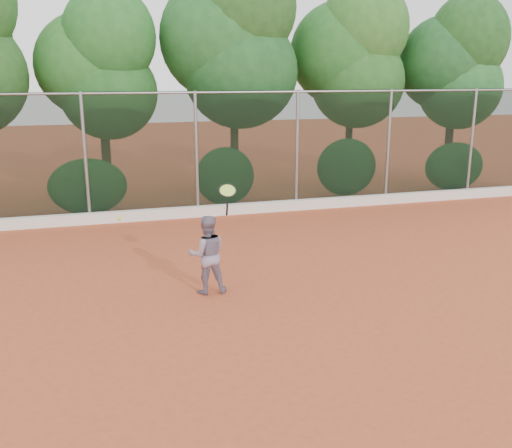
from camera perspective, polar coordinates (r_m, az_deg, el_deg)
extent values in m
plane|color=#B34B2A|center=(10.05, 1.61, -8.32)|extent=(80.00, 80.00, 0.00)
cube|color=silver|center=(16.32, -5.70, 1.27)|extent=(24.00, 0.20, 0.30)
imported|color=gray|center=(10.50, -4.92, -3.06)|extent=(0.75, 0.60, 1.47)
cube|color=black|center=(16.20, -5.97, 6.92)|extent=(24.00, 0.01, 3.50)
cylinder|color=gray|center=(16.06, -6.13, 12.94)|extent=(24.00, 0.06, 0.06)
cylinder|color=gray|center=(15.95, -16.69, 6.26)|extent=(0.09, 0.09, 3.50)
cylinder|color=gray|center=(16.20, -5.97, 6.92)|extent=(0.09, 0.09, 3.50)
cylinder|color=gray|center=(16.99, 4.12, 7.32)|extent=(0.09, 0.09, 3.50)
cylinder|color=gray|center=(18.24, 13.08, 7.49)|extent=(0.09, 0.09, 3.50)
cylinder|color=gray|center=(19.87, 20.73, 7.50)|extent=(0.09, 0.09, 3.50)
cylinder|color=#3F2C18|center=(18.31, -14.68, 5.68)|extent=(0.28, 0.28, 2.40)
ellipsoid|color=#1C4F1B|center=(18.02, -14.48, 12.60)|extent=(2.90, 2.40, 2.80)
ellipsoid|color=#225B1F|center=(18.30, -16.30, 15.02)|extent=(3.20, 2.70, 3.10)
ellipsoid|color=#1E571F|center=(17.85, -14.47, 17.73)|extent=(2.70, 2.30, 2.90)
cylinder|color=#422D19|center=(18.51, -2.16, 7.18)|extent=(0.26, 0.26, 3.00)
ellipsoid|color=#266427|center=(18.30, -1.53, 14.95)|extent=(3.60, 3.00, 3.50)
ellipsoid|color=#2B712C|center=(18.50, -3.38, 18.03)|extent=(3.90, 3.20, 3.80)
ellipsoid|color=#306426|center=(18.33, -1.17, 20.90)|extent=(3.20, 2.70, 3.30)
cylinder|color=#402518|center=(20.09, 9.21, 7.17)|extent=(0.24, 0.24, 2.70)
ellipsoid|color=#20501B|center=(19.92, 10.15, 13.86)|extent=(3.20, 2.70, 3.10)
ellipsoid|color=#1D531C|center=(19.99, 8.54, 16.51)|extent=(3.50, 2.90, 3.40)
ellipsoid|color=#27591E|center=(19.93, 10.79, 18.73)|extent=(3.00, 2.50, 3.10)
cylinder|color=#3B2516|center=(21.61, 18.64, 6.85)|extent=(0.28, 0.28, 2.50)
ellipsoid|color=#2D772F|center=(21.48, 19.74, 12.76)|extent=(3.00, 2.50, 2.90)
ellipsoid|color=#246026|center=(21.44, 18.33, 15.02)|extent=(3.30, 2.80, 3.20)
ellipsoid|color=#296024|center=(21.48, 20.51, 16.98)|extent=(2.80, 2.40, 3.00)
ellipsoid|color=#2F702A|center=(16.88, -16.46, 3.62)|extent=(2.20, 1.16, 1.60)
ellipsoid|color=#276828|center=(17.30, -3.11, 4.79)|extent=(1.80, 1.04, 1.76)
ellipsoid|color=#266327|center=(18.58, 9.05, 5.64)|extent=(2.00, 1.10, 1.84)
ellipsoid|color=#286A29|center=(20.62, 19.20, 5.47)|extent=(2.16, 1.12, 1.64)
cylinder|color=black|center=(10.22, -2.92, 1.51)|extent=(0.07, 0.23, 0.29)
torus|color=black|center=(10.09, -2.86, 3.37)|extent=(0.37, 0.33, 0.22)
cylinder|color=#C2EC45|center=(10.09, -2.86, 3.37)|extent=(0.31, 0.27, 0.17)
sphere|color=#D0EF36|center=(9.62, -13.54, 0.53)|extent=(0.07, 0.07, 0.07)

